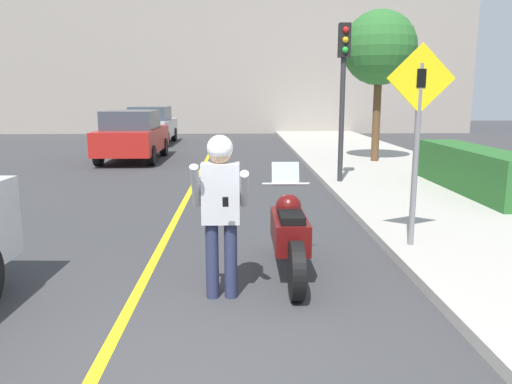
% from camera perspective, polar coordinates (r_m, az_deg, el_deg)
% --- Properties ---
extents(ground_plane, '(80.00, 80.00, 0.00)m').
position_cam_1_polar(ground_plane, '(4.17, -9.96, -20.56)').
color(ground_plane, '#38383A').
extents(sidewalk_curb, '(4.40, 44.00, 0.13)m').
position_cam_1_polar(sidewalk_curb, '(8.88, 26.83, -3.94)').
color(sidewalk_curb, '#ADA89E').
rests_on(sidewalk_curb, ground).
extents(road_center_line, '(0.12, 36.00, 0.01)m').
position_cam_1_polar(road_center_line, '(9.83, -8.55, -1.88)').
color(road_center_line, yellow).
rests_on(road_center_line, ground).
extents(building_backdrop, '(28.00, 1.20, 9.87)m').
position_cam_1_polar(building_backdrop, '(29.65, -2.99, 16.32)').
color(building_backdrop, gray).
rests_on(building_backdrop, ground).
extents(motorcycle, '(0.62, 2.24, 1.31)m').
position_cam_1_polar(motorcycle, '(6.14, 3.82, -4.74)').
color(motorcycle, black).
rests_on(motorcycle, ground).
extents(person_biker, '(0.59, 0.48, 1.77)m').
position_cam_1_polar(person_biker, '(5.26, -4.07, -0.86)').
color(person_biker, '#282D4C').
rests_on(person_biker, ground).
extents(crossing_sign, '(0.91, 0.08, 2.71)m').
position_cam_1_polar(crossing_sign, '(7.01, 18.00, 7.12)').
color(crossing_sign, slate).
rests_on(crossing_sign, sidewalk_curb).
extents(traffic_light, '(0.26, 0.30, 3.66)m').
position_cam_1_polar(traffic_light, '(12.07, 9.95, 13.24)').
color(traffic_light, '#2D2D30').
rests_on(traffic_light, sidewalk_curb).
extents(hedge_row, '(0.90, 4.32, 0.93)m').
position_cam_1_polar(hedge_row, '(11.73, 23.67, 2.35)').
color(hedge_row, '#286028').
rests_on(hedge_row, sidewalk_curb).
extents(street_tree, '(2.25, 2.25, 4.59)m').
position_cam_1_polar(street_tree, '(16.25, 13.94, 15.61)').
color(street_tree, brown).
rests_on(street_tree, sidewalk_curb).
extents(parked_car_red, '(1.88, 4.20, 1.68)m').
position_cam_1_polar(parked_car_red, '(17.36, -13.92, 6.32)').
color(parked_car_red, black).
rests_on(parked_car_red, ground).
extents(parked_car_silver, '(1.88, 4.20, 1.68)m').
position_cam_1_polar(parked_car_silver, '(23.26, -11.87, 7.51)').
color(parked_car_silver, black).
rests_on(parked_car_silver, ground).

